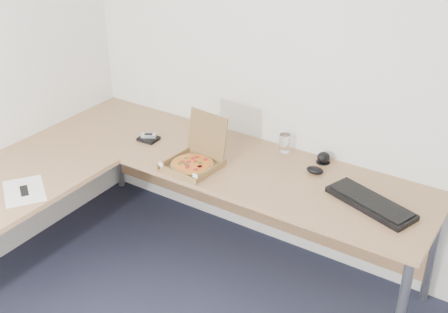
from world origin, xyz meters
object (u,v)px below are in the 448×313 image
Objects in this scene: wallet at (149,139)px; pizza_box at (194,162)px; desk at (141,179)px; keyboard at (370,203)px; drinking_glass at (284,143)px.

pizza_box is at bearing -18.22° from wallet.
desk is at bearing -124.29° from pizza_box.
pizza_box reaches higher than wallet.
desk is at bearing -59.48° from wallet.
desk is 7.70× the size of pizza_box.
wallet is (-1.46, -0.05, -0.01)m from keyboard.
drinking_glass reaches higher than wallet.
keyboard is (1.01, 0.17, -0.02)m from pizza_box.
desk is 5.17× the size of keyboard.
desk is 0.90m from drinking_glass.
drinking_glass is 0.87m from wallet.
pizza_box is (0.20, 0.24, 0.06)m from desk.
wallet is (-0.24, 0.37, 0.04)m from desk.
pizza_box is 2.70× the size of wallet.
drinking_glass reaches higher than desk.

